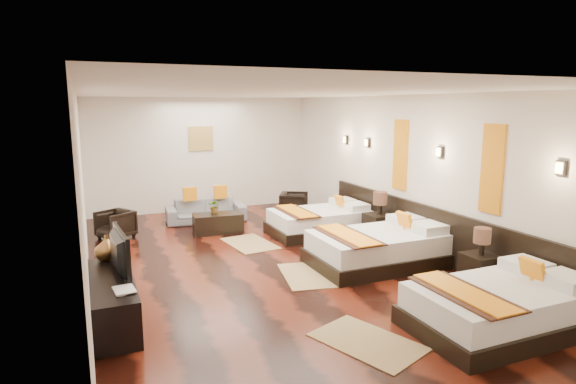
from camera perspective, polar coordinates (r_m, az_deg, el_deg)
name	(u,v)px	position (r m, az deg, el deg)	size (l,w,h in m)	color
floor	(270,266)	(8.03, -2.14, -8.74)	(5.50, 9.50, 0.01)	black
ceiling	(269,93)	(7.59, -2.29, 11.67)	(5.50, 9.50, 0.01)	white
back_wall	(201,155)	(12.21, -10.24, 4.39)	(5.50, 0.01, 2.80)	silver
left_wall	(83,195)	(7.19, -23.13, -0.28)	(0.01, 9.50, 2.80)	silver
right_wall	(411,173)	(9.03, 14.32, 2.22)	(0.01, 9.50, 2.80)	silver
headboard_panel	(435,234)	(8.58, 17.07, -4.80)	(0.08, 6.60, 0.90)	black
bed_near	(501,306)	(6.34, 23.91, -12.29)	(2.11, 1.32, 0.80)	black
bed_mid	(379,247)	(8.16, 10.76, -6.48)	(2.21, 1.39, 0.84)	black
bed_far	(321,221)	(9.94, 3.88, -3.44)	(2.01, 1.26, 0.77)	black
nightstand_a	(480,267)	(7.54, 21.80, -8.25)	(0.45, 0.45, 0.89)	black
nightstand_b	(379,225)	(9.44, 10.77, -3.82)	(0.50, 0.50, 0.99)	black
jute_mat_near	(367,342)	(5.70, 9.39, -17.11)	(0.75, 1.20, 0.01)	#977A4D
jute_mat_mid	(308,275)	(7.60, 2.36, -9.81)	(0.75, 1.20, 0.01)	#977A4D
jute_mat_far	(250,243)	(9.28, -4.55, -6.09)	(0.75, 1.20, 0.01)	#977A4D
tv_console	(113,300)	(6.38, -20.05, -11.90)	(0.50, 1.80, 0.55)	black
tv	(114,253)	(6.32, -19.97, -6.78)	(0.96, 0.13, 0.56)	black
book	(114,292)	(5.80, -19.92, -11.07)	(0.22, 0.30, 0.03)	black
figurine	(107,248)	(6.94, -20.64, -6.20)	(0.33, 0.33, 0.35)	brown
sofa	(206,210)	(11.08, -9.71, -2.17)	(1.76, 0.69, 0.51)	slate
armchair_left	(115,224)	(10.15, -19.77, -3.64)	(0.60, 0.62, 0.56)	black
armchair_right	(294,205)	(11.37, 0.72, -1.52)	(0.62, 0.64, 0.59)	black
coffee_table	(218,223)	(10.10, -8.30, -3.67)	(1.00, 0.50, 0.40)	black
table_plant	(215,206)	(10.09, -8.66, -1.67)	(0.27, 0.23, 0.30)	#2F6321
orange_panel_a	(492,169)	(7.57, 23.03, 2.52)	(0.04, 0.40, 1.30)	#D86014
orange_panel_b	(400,155)	(9.22, 13.17, 4.31)	(0.04, 0.40, 1.30)	#D86014
sconce_near	(561,168)	(6.83, 29.60, 2.51)	(0.07, 0.12, 0.18)	black
sconce_mid	(440,152)	(8.33, 17.55, 4.53)	(0.07, 0.12, 0.18)	black
sconce_far	(367,143)	(10.10, 9.39, 5.79)	(0.07, 0.12, 0.18)	black
sconce_lounge	(346,140)	(10.87, 6.84, 6.16)	(0.07, 0.12, 0.18)	black
gold_artwork	(201,138)	(12.15, -10.28, 6.26)	(0.60, 0.04, 0.60)	#AD873F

